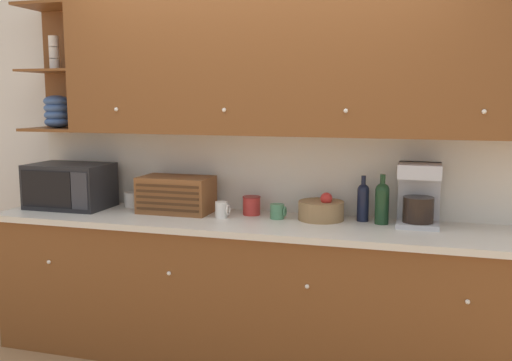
{
  "coord_description": "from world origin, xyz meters",
  "views": [
    {
      "loc": [
        1.03,
        -3.68,
        1.69
      ],
      "look_at": [
        0.0,
        -0.22,
        1.16
      ],
      "focal_mm": 40.0,
      "sensor_mm": 36.0,
      "label": 1
    }
  ],
  "objects_px": {
    "microwave": "(70,186)",
    "mug_patterned_third": "(222,210)",
    "mug": "(132,200)",
    "wine_bottle": "(382,201)",
    "second_wine_bottle": "(363,201)",
    "coffee_maker": "(419,194)",
    "mug_blue_second": "(278,211)",
    "bread_box": "(176,195)",
    "storage_canister": "(252,205)",
    "fruit_basket": "(321,210)"
  },
  "relations": [
    {
      "from": "mug",
      "to": "wine_bottle",
      "type": "distance_m",
      "value": 1.74
    },
    {
      "from": "mug_blue_second",
      "to": "coffee_maker",
      "type": "xyz_separation_m",
      "value": [
        0.86,
        0.05,
        0.14
      ]
    },
    {
      "from": "mug",
      "to": "second_wine_bottle",
      "type": "distance_m",
      "value": 1.62
    },
    {
      "from": "bread_box",
      "to": "mug",
      "type": "bearing_deg",
      "value": 167.37
    },
    {
      "from": "second_wine_bottle",
      "to": "microwave",
      "type": "bearing_deg",
      "value": -176.17
    },
    {
      "from": "mug_blue_second",
      "to": "wine_bottle",
      "type": "height_order",
      "value": "wine_bottle"
    },
    {
      "from": "mug_blue_second",
      "to": "storage_canister",
      "type": "bearing_deg",
      "value": 159.6
    },
    {
      "from": "second_wine_bottle",
      "to": "coffee_maker",
      "type": "bearing_deg",
      "value": -6.31
    },
    {
      "from": "coffee_maker",
      "to": "mug_blue_second",
      "type": "bearing_deg",
      "value": -176.69
    },
    {
      "from": "bread_box",
      "to": "fruit_basket",
      "type": "height_order",
      "value": "bread_box"
    },
    {
      "from": "microwave",
      "to": "second_wine_bottle",
      "type": "height_order",
      "value": "microwave"
    },
    {
      "from": "mug",
      "to": "storage_canister",
      "type": "xyz_separation_m",
      "value": [
        0.89,
        -0.02,
        0.01
      ]
    },
    {
      "from": "mug_patterned_third",
      "to": "mug_blue_second",
      "type": "bearing_deg",
      "value": 11.54
    },
    {
      "from": "mug_blue_second",
      "to": "second_wine_bottle",
      "type": "xyz_separation_m",
      "value": [
        0.53,
        0.09,
        0.08
      ]
    },
    {
      "from": "mug",
      "to": "mug_blue_second",
      "type": "xyz_separation_m",
      "value": [
        1.09,
        -0.09,
        -0.0
      ]
    },
    {
      "from": "microwave",
      "to": "bread_box",
      "type": "relative_size",
      "value": 1.14
    },
    {
      "from": "microwave",
      "to": "mug_patterned_third",
      "type": "distance_m",
      "value": 1.14
    },
    {
      "from": "bread_box",
      "to": "second_wine_bottle",
      "type": "distance_m",
      "value": 1.24
    },
    {
      "from": "mug",
      "to": "fruit_basket",
      "type": "xyz_separation_m",
      "value": [
        1.36,
        -0.05,
        0.01
      ]
    },
    {
      "from": "fruit_basket",
      "to": "wine_bottle",
      "type": "xyz_separation_m",
      "value": [
        0.37,
        -0.01,
        0.08
      ]
    },
    {
      "from": "mug",
      "to": "storage_canister",
      "type": "bearing_deg",
      "value": -1.25
    },
    {
      "from": "bread_box",
      "to": "storage_canister",
      "type": "distance_m",
      "value": 0.52
    },
    {
      "from": "bread_box",
      "to": "storage_canister",
      "type": "height_order",
      "value": "bread_box"
    },
    {
      "from": "mug_blue_second",
      "to": "second_wine_bottle",
      "type": "height_order",
      "value": "second_wine_bottle"
    },
    {
      "from": "storage_canister",
      "to": "microwave",
      "type": "bearing_deg",
      "value": -174.64
    },
    {
      "from": "storage_canister",
      "to": "mug_blue_second",
      "type": "bearing_deg",
      "value": -20.4
    },
    {
      "from": "mug_patterned_third",
      "to": "fruit_basket",
      "type": "bearing_deg",
      "value": 10.81
    },
    {
      "from": "coffee_maker",
      "to": "microwave",
      "type": "bearing_deg",
      "value": -177.61
    },
    {
      "from": "second_wine_bottle",
      "to": "storage_canister",
      "type": "bearing_deg",
      "value": -178.91
    },
    {
      "from": "wine_bottle",
      "to": "storage_canister",
      "type": "bearing_deg",
      "value": 177.63
    },
    {
      "from": "coffee_maker",
      "to": "mug_patterned_third",
      "type": "bearing_deg",
      "value": -174.27
    },
    {
      "from": "fruit_basket",
      "to": "coffee_maker",
      "type": "height_order",
      "value": "coffee_maker"
    },
    {
      "from": "bread_box",
      "to": "second_wine_bottle",
      "type": "relative_size",
      "value": 1.67
    },
    {
      "from": "microwave",
      "to": "storage_canister",
      "type": "height_order",
      "value": "microwave"
    },
    {
      "from": "mug_patterned_third",
      "to": "storage_canister",
      "type": "bearing_deg",
      "value": 42.99
    },
    {
      "from": "storage_canister",
      "to": "mug_blue_second",
      "type": "height_order",
      "value": "storage_canister"
    },
    {
      "from": "microwave",
      "to": "coffee_maker",
      "type": "xyz_separation_m",
      "value": [
        2.35,
        0.1,
        0.04
      ]
    },
    {
      "from": "storage_canister",
      "to": "wine_bottle",
      "type": "xyz_separation_m",
      "value": [
        0.84,
        -0.03,
        0.08
      ]
    },
    {
      "from": "mug",
      "to": "coffee_maker",
      "type": "distance_m",
      "value": 1.95
    },
    {
      "from": "bread_box",
      "to": "microwave",
      "type": "bearing_deg",
      "value": -176.01
    },
    {
      "from": "wine_bottle",
      "to": "bread_box",
      "type": "bearing_deg",
      "value": -178.66
    },
    {
      "from": "bread_box",
      "to": "mug_patterned_third",
      "type": "distance_m",
      "value": 0.37
    },
    {
      "from": "mug_blue_second",
      "to": "fruit_basket",
      "type": "relative_size",
      "value": 0.36
    },
    {
      "from": "bread_box",
      "to": "mug_patterned_third",
      "type": "xyz_separation_m",
      "value": [
        0.35,
        -0.08,
        -0.07
      ]
    },
    {
      "from": "mug",
      "to": "wine_bottle",
      "type": "bearing_deg",
      "value": -1.79
    },
    {
      "from": "coffee_maker",
      "to": "mug",
      "type": "bearing_deg",
      "value": 178.75
    },
    {
      "from": "microwave",
      "to": "mug",
      "type": "height_order",
      "value": "microwave"
    },
    {
      "from": "bread_box",
      "to": "mug_blue_second",
      "type": "relative_size",
      "value": 4.7
    },
    {
      "from": "bread_box",
      "to": "mug_blue_second",
      "type": "xyz_separation_m",
      "value": [
        0.71,
        -0.01,
        -0.07
      ]
    },
    {
      "from": "mug",
      "to": "second_wine_bottle",
      "type": "xyz_separation_m",
      "value": [
        1.62,
        -0.01,
        0.08
      ]
    }
  ]
}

